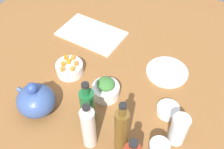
# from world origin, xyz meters

# --- Properties ---
(tabletop) EXTENTS (1.90, 1.90, 0.03)m
(tabletop) POSITION_xyz_m (0.00, 0.00, 0.01)
(tabletop) COLOR brown
(tabletop) RESTS_ON ground
(cutting_board) EXTENTS (0.37, 0.24, 0.01)m
(cutting_board) POSITION_xyz_m (0.27, -0.25, 0.03)
(cutting_board) COLOR silver
(cutting_board) RESTS_ON tabletop
(plate_tofu) EXTENTS (0.21, 0.21, 0.01)m
(plate_tofu) POSITION_xyz_m (-0.21, -0.18, 0.04)
(plate_tofu) COLOR white
(plate_tofu) RESTS_ON tabletop
(bowl_greens) EXTENTS (0.12, 0.12, 0.06)m
(bowl_greens) POSITION_xyz_m (-0.02, 0.08, 0.06)
(bowl_greens) COLOR white
(bowl_greens) RESTS_ON tabletop
(bowl_carrots) EXTENTS (0.13, 0.13, 0.06)m
(bowl_carrots) POSITION_xyz_m (0.21, 0.05, 0.06)
(bowl_carrots) COLOR white
(bowl_carrots) RESTS_ON tabletop
(bowl_small_side) EXTENTS (0.10, 0.10, 0.04)m
(bowl_small_side) POSITION_xyz_m (-0.30, 0.04, 0.05)
(bowl_small_side) COLOR white
(bowl_small_side) RESTS_ON tabletop
(teapot) EXTENTS (0.18, 0.16, 0.17)m
(teapot) POSITION_xyz_m (0.20, 0.30, 0.10)
(teapot) COLOR #38528E
(teapot) RESTS_ON tabletop
(bottle_0) EXTENTS (0.05, 0.05, 0.25)m
(bottle_0) POSITION_xyz_m (-0.08, 0.32, 0.14)
(bottle_0) COLOR silver
(bottle_0) RESTS_ON tabletop
(bottle_2) EXTENTS (0.06, 0.06, 0.24)m
(bottle_2) POSITION_xyz_m (-0.02, 0.24, 0.13)
(bottle_2) COLOR #19602E
(bottle_2) RESTS_ON tabletop
(bottle_3) EXTENTS (0.05, 0.05, 0.28)m
(bottle_3) POSITION_xyz_m (-0.19, 0.28, 0.15)
(bottle_3) COLOR brown
(bottle_3) RESTS_ON tabletop
(drinking_glass_1) EXTENTS (0.07, 0.07, 0.14)m
(drinking_glass_1) POSITION_xyz_m (-0.37, 0.14, 0.10)
(drinking_glass_1) COLOR white
(drinking_glass_1) RESTS_ON tabletop
(carrot_cube_0) EXTENTS (0.03, 0.03, 0.02)m
(carrot_cube_0) POSITION_xyz_m (0.23, 0.06, 0.09)
(carrot_cube_0) COLOR orange
(carrot_cube_0) RESTS_ON bowl_carrots
(carrot_cube_1) EXTENTS (0.02, 0.02, 0.02)m
(carrot_cube_1) POSITION_xyz_m (0.21, 0.01, 0.09)
(carrot_cube_1) COLOR orange
(carrot_cube_1) RESTS_ON bowl_carrots
(carrot_cube_2) EXTENTS (0.03, 0.03, 0.02)m
(carrot_cube_2) POSITION_xyz_m (0.21, 0.09, 0.09)
(carrot_cube_2) COLOR orange
(carrot_cube_2) RESTS_ON bowl_carrots
(carrot_cube_3) EXTENTS (0.03, 0.03, 0.02)m
(carrot_cube_3) POSITION_xyz_m (0.18, 0.03, 0.09)
(carrot_cube_3) COLOR orange
(carrot_cube_3) RESTS_ON bowl_carrots
(carrot_cube_4) EXTENTS (0.02, 0.02, 0.02)m
(carrot_cube_4) POSITION_xyz_m (0.17, 0.07, 0.09)
(carrot_cube_4) COLOR orange
(carrot_cube_4) RESTS_ON bowl_carrots
(carrot_cube_5) EXTENTS (0.03, 0.03, 0.02)m
(carrot_cube_5) POSITION_xyz_m (0.24, 0.02, 0.09)
(carrot_cube_5) COLOR orange
(carrot_cube_5) RESTS_ON bowl_carrots
(carrot_cube_6) EXTENTS (0.02, 0.02, 0.02)m
(carrot_cube_6) POSITION_xyz_m (0.22, 0.04, 0.09)
(carrot_cube_6) COLOR orange
(carrot_cube_6) RESTS_ON bowl_carrots
(chopped_greens_mound) EXTENTS (0.11, 0.11, 0.04)m
(chopped_greens_mound) POSITION_xyz_m (-0.02, 0.08, 0.11)
(chopped_greens_mound) COLOR #3A7332
(chopped_greens_mound) RESTS_ON bowl_greens
(tofu_cube_0) EXTENTS (0.03, 0.03, 0.02)m
(tofu_cube_0) POSITION_xyz_m (-0.19, -0.15, 0.05)
(tofu_cube_0) COLOR white
(tofu_cube_0) RESTS_ON plate_tofu
(tofu_cube_1) EXTENTS (0.03, 0.03, 0.02)m
(tofu_cube_1) POSITION_xyz_m (-0.21, -0.20, 0.05)
(tofu_cube_1) COLOR white
(tofu_cube_1) RESTS_ON plate_tofu
(tofu_cube_2) EXTENTS (0.03, 0.03, 0.02)m
(tofu_cube_2) POSITION_xyz_m (-0.24, -0.20, 0.05)
(tofu_cube_2) COLOR white
(tofu_cube_2) RESTS_ON plate_tofu
(tofu_cube_3) EXTENTS (0.03, 0.03, 0.02)m
(tofu_cube_3) POSITION_xyz_m (-0.22, -0.15, 0.05)
(tofu_cube_3) COLOR silver
(tofu_cube_3) RESTS_ON plate_tofu
(dumpling_0) EXTENTS (0.06, 0.06, 0.03)m
(dumpling_0) POSITION_xyz_m (0.25, -0.23, 0.05)
(dumpling_0) COLOR beige
(dumpling_0) RESTS_ON cutting_board
(dumpling_1) EXTENTS (0.05, 0.05, 0.02)m
(dumpling_1) POSITION_xyz_m (0.13, -0.27, 0.05)
(dumpling_1) COLOR beige
(dumpling_1) RESTS_ON cutting_board
(dumpling_2) EXTENTS (0.07, 0.07, 0.03)m
(dumpling_2) POSITION_xyz_m (0.35, -0.24, 0.06)
(dumpling_2) COLOR beige
(dumpling_2) RESTS_ON cutting_board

